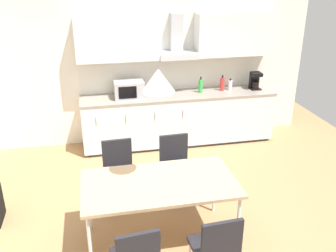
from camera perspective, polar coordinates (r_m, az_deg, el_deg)
name	(u,v)px	position (r m, az deg, el deg)	size (l,w,h in m)	color
ground_plane	(166,226)	(4.68, -0.28, -15.03)	(7.67, 7.75, 0.02)	#9E754C
wall_back	(135,67)	(6.48, -5.04, 9.01)	(6.14, 0.10, 2.64)	silver
kitchen_counter	(179,118)	(6.52, 1.63, 1.17)	(3.31, 0.65, 0.90)	#333333
backsplash_tile	(175,74)	(6.57, 1.09, 7.91)	(3.29, 0.02, 0.54)	silver
upper_wall_cabinets	(178,37)	(6.28, 1.47, 13.45)	(3.29, 0.40, 0.71)	silver
microwave	(129,89)	(6.19, -5.97, 5.59)	(0.48, 0.35, 0.28)	#ADADB2
coffee_maker	(255,80)	(6.79, 13.11, 6.77)	(0.18, 0.19, 0.30)	black
bottle_white	(230,85)	(6.67, 9.44, 6.19)	(0.08, 0.08, 0.20)	white
bottle_blue	(157,90)	(6.27, -1.74, 5.57)	(0.07, 0.07, 0.24)	blue
bottle_green	(201,86)	(6.45, 4.98, 6.13)	(0.07, 0.07, 0.28)	green
bottle_red	(222,84)	(6.60, 8.26, 6.36)	(0.07, 0.07, 0.27)	red
dining_table	(159,185)	(4.07, -1.32, -9.05)	(1.66, 0.90, 0.76)	tan
chair_near_right	(217,246)	(3.61, 7.46, -17.67)	(0.42, 0.42, 0.87)	black
chair_far_right	(175,161)	(4.93, 1.14, -5.38)	(0.42, 0.42, 0.87)	black
chair_far_left	(119,167)	(4.84, -7.54, -6.19)	(0.42, 0.42, 0.87)	black
pendant_lamp	(158,80)	(3.59, -1.49, 6.97)	(0.32, 0.32, 0.22)	silver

